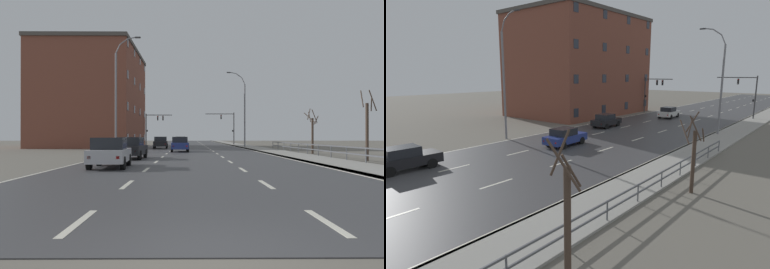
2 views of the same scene
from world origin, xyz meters
TOP-DOWN VIEW (x-y plane):
  - ground_plane at (0.00, 48.00)m, footprint 160.00×160.00m
  - road_asphalt_strip at (0.00, 60.00)m, footprint 14.00×120.00m
  - sidewalk_right at (8.43, 60.00)m, footprint 3.00×120.00m
  - guardrail at (9.85, 22.45)m, footprint 0.07×33.73m
  - street_lamp_midground at (7.43, 46.85)m, footprint 2.65×0.24m
  - street_lamp_left_bank at (-7.45, 31.87)m, footprint 2.57×0.24m
  - traffic_signal_right at (6.92, 61.94)m, footprint 5.28×0.36m
  - traffic_signal_left at (-6.73, 60.19)m, footprint 4.71×0.36m
  - car_distant at (-1.72, 55.87)m, footprint 1.94×4.15m
  - car_far_right at (-4.34, 14.06)m, footprint 2.02×4.19m
  - car_near_right at (-1.24, 33.33)m, footprint 1.96×4.16m
  - car_near_left at (-4.02, 43.60)m, footprint 1.95×4.16m
  - car_far_left at (-4.41, 21.42)m, footprint 1.95×4.16m
  - brick_building at (-15.03, 52.13)m, footprint 13.70×20.70m
  - bare_tree_near at (11.56, 19.34)m, footprint 0.99×1.01m
  - bare_tree_mid at (11.29, 29.38)m, footprint 1.32×1.43m

SIDE VIEW (x-z plane):
  - ground_plane at x=0.00m, z-range -0.12..0.00m
  - road_asphalt_strip at x=0.00m, z-range 0.00..0.02m
  - sidewalk_right at x=8.43m, z-range 0.00..0.12m
  - guardrail at x=9.85m, z-range 0.21..1.21m
  - car_distant at x=-1.72m, z-range 0.02..1.59m
  - car_far_right at x=-4.34m, z-range 0.02..1.59m
  - car_near_right at x=-1.24m, z-range 0.02..1.59m
  - car_near_left at x=-4.02m, z-range 0.02..1.59m
  - car_far_left at x=-4.41m, z-range 0.02..1.59m
  - bare_tree_mid at x=11.29m, z-range -0.14..4.14m
  - bare_tree_near at x=11.56m, z-range -0.22..4.51m
  - traffic_signal_left at x=-6.73m, z-range 1.06..6.69m
  - traffic_signal_right at x=6.92m, z-range 0.97..6.91m
  - street_lamp_midground at x=7.43m, z-range -0.13..10.61m
  - street_lamp_left_bank at x=-7.45m, z-range -0.13..11.51m
  - brick_building at x=-15.03m, z-range 0.01..14.99m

